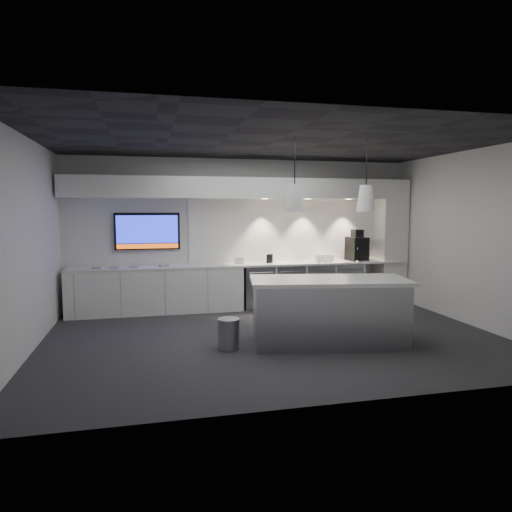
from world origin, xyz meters
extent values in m
plane|color=#2E2E30|center=(0.00, 0.00, 0.00)|extent=(7.00, 7.00, 0.00)
plane|color=black|center=(0.00, 0.00, 3.00)|extent=(7.00, 7.00, 0.00)
plane|color=white|center=(0.00, 2.50, 1.50)|extent=(7.00, 0.00, 7.00)
plane|color=white|center=(0.00, -2.50, 1.50)|extent=(7.00, 0.00, 7.00)
plane|color=white|center=(-3.50, 0.00, 1.50)|extent=(0.00, 7.00, 7.00)
plane|color=white|center=(3.50, 0.00, 1.50)|extent=(0.00, 7.00, 7.00)
cube|color=white|center=(0.00, 2.17, 0.88)|extent=(6.80, 0.65, 0.04)
cube|color=white|center=(-1.75, 2.17, 0.43)|extent=(3.30, 0.63, 0.86)
cube|color=gray|center=(0.25, 2.17, 0.42)|extent=(0.60, 0.61, 0.85)
cube|color=gray|center=(0.88, 2.17, 0.42)|extent=(0.60, 0.61, 0.85)
cube|color=gray|center=(1.51, 2.17, 0.42)|extent=(0.60, 0.61, 0.85)
cube|color=gray|center=(2.14, 2.17, 0.42)|extent=(0.60, 0.61, 0.85)
cube|color=white|center=(1.20, 2.48, 1.55)|extent=(4.60, 0.03, 1.30)
cube|color=white|center=(0.00, 2.20, 2.40)|extent=(6.90, 0.60, 0.40)
cube|color=white|center=(3.20, 2.20, 1.30)|extent=(0.55, 0.55, 2.60)
cube|color=black|center=(-1.90, 2.45, 1.56)|extent=(1.25, 0.06, 0.72)
cube|color=#141FBD|center=(-1.90, 2.42, 1.60)|extent=(1.17, 0.00, 0.54)
cube|color=#C94B0B|center=(-1.90, 2.42, 1.27)|extent=(1.17, 0.00, 0.09)
cube|color=gray|center=(0.70, -0.50, 0.46)|extent=(2.32, 1.25, 0.92)
cube|color=white|center=(0.70, -0.50, 0.95)|extent=(2.44, 1.38, 0.05)
cylinder|color=gray|center=(-0.79, -0.41, 0.22)|extent=(0.38, 0.38, 0.44)
cube|color=black|center=(2.43, 2.20, 1.15)|extent=(0.40, 0.44, 0.50)
cube|color=black|center=(2.43, 2.20, 1.48)|extent=(0.22, 0.22, 0.16)
cube|color=gray|center=(2.43, 1.98, 0.92)|extent=(0.29, 0.23, 0.03)
cube|color=black|center=(0.50, 2.17, 0.99)|extent=(0.14, 0.05, 0.18)
cube|color=white|center=(-0.13, 2.14, 0.97)|extent=(0.18, 0.05, 0.14)
cube|color=gray|center=(-2.83, 2.08, 0.91)|extent=(0.19, 0.19, 0.02)
cube|color=gray|center=(-2.52, 2.09, 0.91)|extent=(0.16, 0.16, 0.02)
cube|color=gray|center=(-2.17, 2.13, 0.91)|extent=(0.17, 0.17, 0.02)
cube|color=gray|center=(-1.61, 2.15, 0.91)|extent=(0.20, 0.20, 0.02)
cone|color=white|center=(0.15, -0.50, 2.15)|extent=(0.27, 0.27, 0.38)
cylinder|color=black|center=(0.15, -0.50, 2.69)|extent=(0.02, 0.02, 0.70)
cone|color=white|center=(1.25, -0.50, 2.15)|extent=(0.27, 0.27, 0.38)
cylinder|color=black|center=(1.25, -0.50, 2.69)|extent=(0.02, 0.02, 0.70)
camera|label=1|loc=(-1.86, -6.71, 2.01)|focal=32.00mm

